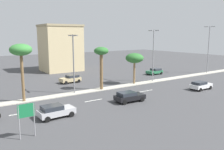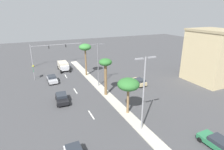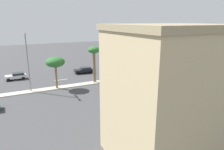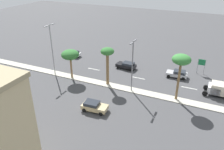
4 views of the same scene
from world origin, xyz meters
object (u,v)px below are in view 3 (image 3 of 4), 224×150
at_px(traffic_signal_gantry, 170,49).
at_px(sedan_white_center, 16,76).
at_px(palm_tree_trailing, 147,45).
at_px(palm_tree_outboard, 94,53).
at_px(commercial_building, 169,95).
at_px(sedan_black_outboard, 84,70).
at_px(street_lamp_inboard, 117,54).
at_px(palm_tree_right, 55,63).
at_px(directional_road_sign, 129,57).
at_px(box_truck, 158,64).
at_px(sedan_silver_rear, 123,65).
at_px(street_lamp_left, 27,58).
at_px(sedan_tan_near, 123,90).

relative_size(traffic_signal_gantry, sedan_white_center, 3.73).
distance_m(palm_tree_trailing, palm_tree_outboard, 12.72).
relative_size(commercial_building, sedan_black_outboard, 2.73).
bearing_deg(street_lamp_inboard, palm_tree_trailing, -87.57).
height_order(commercial_building, palm_tree_right, commercial_building).
bearing_deg(directional_road_sign, street_lamp_inboard, 139.73).
bearing_deg(palm_tree_right, commercial_building, -168.79).
height_order(traffic_signal_gantry, directional_road_sign, traffic_signal_gantry).
relative_size(street_lamp_inboard, box_truck, 1.65).
height_order(commercial_building, box_truck, commercial_building).
bearing_deg(traffic_signal_gantry, commercial_building, 137.84).
bearing_deg(sedan_silver_rear, palm_tree_right, 115.31).
bearing_deg(sedan_white_center, palm_tree_outboard, -123.94).
bearing_deg(palm_tree_right, street_lamp_left, 85.47).
bearing_deg(palm_tree_trailing, street_lamp_left, 90.32).
bearing_deg(sedan_tan_near, traffic_signal_gantry, -56.14).
bearing_deg(sedan_tan_near, palm_tree_trailing, -52.14).
height_order(traffic_signal_gantry, street_lamp_inboard, street_lamp_inboard).
bearing_deg(directional_road_sign, sedan_tan_near, 146.48).
distance_m(palm_tree_right, sedan_tan_near, 12.98).
xyz_separation_m(traffic_signal_gantry, commercial_building, (-32.62, 29.54, 1.79)).
relative_size(directional_road_sign, sedan_silver_rear, 0.78).
height_order(palm_tree_trailing, palm_tree_right, palm_tree_trailing).
height_order(palm_tree_outboard, sedan_white_center, palm_tree_outboard).
relative_size(traffic_signal_gantry, palm_tree_outboard, 2.13).
xyz_separation_m(commercial_building, sedan_white_center, (33.85, 11.11, -5.16)).
bearing_deg(street_lamp_left, palm_tree_trailing, -89.68).
relative_size(traffic_signal_gantry, sedan_silver_rear, 3.74).
xyz_separation_m(street_lamp_left, sedan_black_outboard, (8.39, -12.68, -5.24)).
xyz_separation_m(directional_road_sign, street_lamp_inboard, (-12.43, 10.53, 3.26)).
relative_size(palm_tree_trailing, palm_tree_right, 1.38).
xyz_separation_m(palm_tree_outboard, sedan_silver_rear, (8.46, -11.38, -5.20)).
xyz_separation_m(commercial_building, palm_tree_right, (23.91, 4.74, -1.04)).
bearing_deg(sedan_tan_near, street_lamp_inboard, -20.87).
height_order(palm_tree_trailing, sedan_silver_rear, palm_tree_trailing).
height_order(sedan_tan_near, box_truck, box_truck).
distance_m(directional_road_sign, palm_tree_trailing, 13.27).
height_order(palm_tree_outboard, sedan_black_outboard, palm_tree_outboard).
bearing_deg(street_lamp_inboard, sedan_tan_near, 159.13).
distance_m(palm_tree_right, sedan_silver_rear, 21.40).
bearing_deg(palm_tree_outboard, palm_tree_trailing, -90.12).
bearing_deg(directional_road_sign, sedan_white_center, 95.17).
bearing_deg(palm_tree_outboard, sedan_white_center, 56.06).
bearing_deg(palm_tree_outboard, sedan_silver_rear, -53.35).
bearing_deg(box_truck, sedan_silver_rear, 63.26).
xyz_separation_m(commercial_building, sedan_black_outboard, (32.65, -3.49, -5.15)).
xyz_separation_m(directional_road_sign, sedan_white_center, (-2.66, 29.38, -1.50)).
bearing_deg(street_lamp_inboard, commercial_building, 162.19).
distance_m(palm_tree_outboard, palm_tree_right, 7.71).
xyz_separation_m(commercial_building, street_lamp_inboard, (24.07, -7.73, -0.39)).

